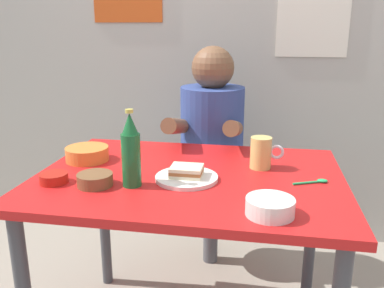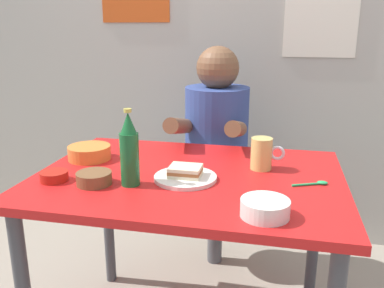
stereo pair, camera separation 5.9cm
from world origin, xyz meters
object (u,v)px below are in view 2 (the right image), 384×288
(plate_orange, at_px, (187,178))
(rice_bowl_white, at_px, (265,207))
(person_seated, at_px, (216,128))
(beer_bottle, at_px, (129,151))
(sandwich, at_px, (187,171))
(beer_mug, at_px, (262,154))
(dining_table, at_px, (189,198))
(stool, at_px, (215,203))

(plate_orange, relative_size, rice_bowl_white, 1.57)
(person_seated, xyz_separation_m, beer_bottle, (-0.17, -0.76, 0.09))
(sandwich, relative_size, beer_bottle, 0.42)
(beer_bottle, relative_size, rice_bowl_white, 1.87)
(beer_bottle, bearing_deg, beer_mug, 31.22)
(dining_table, relative_size, rice_bowl_white, 7.86)
(person_seated, relative_size, beer_bottle, 2.75)
(sandwich, bearing_deg, beer_bottle, -154.04)
(dining_table, distance_m, sandwich, 0.14)
(person_seated, height_order, beer_mug, person_seated)
(person_seated, height_order, rice_bowl_white, person_seated)
(person_seated, bearing_deg, stool, 90.00)
(plate_orange, height_order, rice_bowl_white, rice_bowl_white)
(stool, distance_m, plate_orange, 0.79)
(beer_mug, distance_m, rice_bowl_white, 0.41)
(beer_mug, xyz_separation_m, rice_bowl_white, (0.03, -0.40, -0.03))
(dining_table, distance_m, plate_orange, 0.12)
(dining_table, xyz_separation_m, beer_mug, (0.25, 0.11, 0.15))
(plate_orange, bearing_deg, sandwich, -97.13)
(stool, height_order, rice_bowl_white, rice_bowl_white)
(stool, height_order, beer_mug, beer_mug)
(sandwich, height_order, beer_bottle, beer_bottle)
(plate_orange, distance_m, sandwich, 0.02)
(sandwich, bearing_deg, rice_bowl_white, -39.49)
(rice_bowl_white, bearing_deg, person_seated, 107.64)
(sandwich, xyz_separation_m, rice_bowl_white, (0.28, -0.23, -0.00))
(beer_bottle, distance_m, rice_bowl_white, 0.49)
(person_seated, bearing_deg, dining_table, -89.73)
(beer_mug, bearing_deg, person_seated, 117.03)
(plate_orange, height_order, sandwich, sandwich)
(person_seated, xyz_separation_m, plate_orange, (0.01, -0.68, -0.02))
(dining_table, relative_size, plate_orange, 5.00)
(stool, relative_size, beer_bottle, 1.72)
(stool, xyz_separation_m, sandwich, (0.01, -0.69, 0.42))
(dining_table, height_order, beer_bottle, beer_bottle)
(stool, distance_m, person_seated, 0.42)
(stool, distance_m, beer_bottle, 0.94)
(beer_bottle, bearing_deg, dining_table, 39.90)
(dining_table, distance_m, person_seated, 0.63)
(sandwich, height_order, beer_mug, beer_mug)
(plate_orange, xyz_separation_m, beer_bottle, (-0.18, -0.09, 0.11))
(beer_mug, bearing_deg, rice_bowl_white, -85.54)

